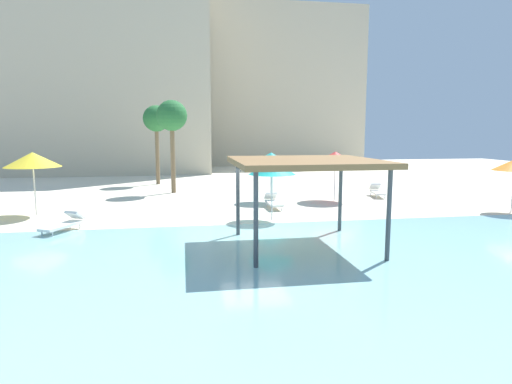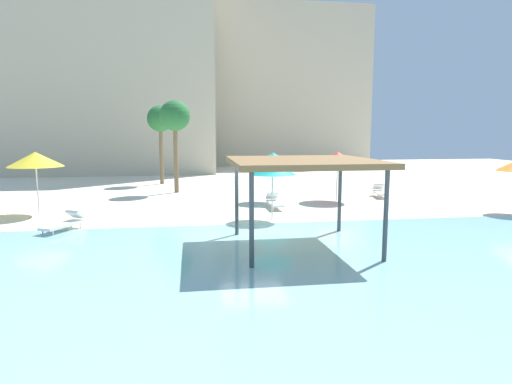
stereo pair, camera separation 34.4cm
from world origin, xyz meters
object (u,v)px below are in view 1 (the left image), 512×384
at_px(beach_umbrella_yellow_1, 33,160).
at_px(beach_umbrella_teal_5, 271,157).
at_px(shade_pavilion, 305,164).
at_px(palm_tree_0, 172,118).
at_px(lounge_chair_2, 65,223).
at_px(palm_tree_1, 156,120).
at_px(beach_umbrella_teal_2, 272,168).
at_px(beach_umbrella_red_4, 335,158).
at_px(lounge_chair_3, 377,191).
at_px(lounge_chair_0, 273,201).

bearing_deg(beach_umbrella_yellow_1, beach_umbrella_teal_5, 10.61).
relative_size(shade_pavilion, palm_tree_0, 0.81).
height_order(beach_umbrella_teal_5, lounge_chair_2, beach_umbrella_teal_5).
height_order(beach_umbrella_yellow_1, palm_tree_1, palm_tree_1).
relative_size(beach_umbrella_teal_2, palm_tree_1, 0.45).
xyz_separation_m(beach_umbrella_teal_2, lounge_chair_2, (-8.35, -0.92, -1.95)).
height_order(beach_umbrella_yellow_1, beach_umbrella_red_4, beach_umbrella_yellow_1).
height_order(palm_tree_0, palm_tree_1, palm_tree_0).
xyz_separation_m(lounge_chair_2, palm_tree_1, (2.73, 15.02, 4.32)).
xyz_separation_m(beach_umbrella_teal_2, beach_umbrella_teal_5, (0.98, 4.97, 0.15)).
xyz_separation_m(beach_umbrella_teal_5, lounge_chair_3, (6.58, 0.63, -2.10)).
bearing_deg(palm_tree_0, lounge_chair_3, -17.29).
height_order(beach_umbrella_teal_2, palm_tree_0, palm_tree_0).
xyz_separation_m(beach_umbrella_teal_2, lounge_chair_3, (7.56, 5.60, -1.95)).
xyz_separation_m(beach_umbrella_teal_5, palm_tree_0, (-5.39, 4.35, 2.27)).
bearing_deg(beach_umbrella_teal_2, lounge_chair_3, 36.54).
relative_size(lounge_chair_0, palm_tree_1, 0.33).
bearing_deg(lounge_chair_2, lounge_chair_3, 140.15).
xyz_separation_m(beach_umbrella_teal_5, lounge_chair_2, (-9.33, -5.89, -2.10)).
distance_m(shade_pavilion, lounge_chair_2, 9.59).
relative_size(beach_umbrella_yellow_1, lounge_chair_3, 1.47).
bearing_deg(beach_umbrella_teal_5, lounge_chair_2, -147.75).
distance_m(shade_pavilion, beach_umbrella_red_4, 10.24).
bearing_deg(palm_tree_0, palm_tree_1, 104.26).
bearing_deg(beach_umbrella_teal_2, shade_pavilion, -88.26).
bearing_deg(lounge_chair_0, beach_umbrella_teal_5, 171.26).
bearing_deg(lounge_chair_2, beach_umbrella_yellow_1, -121.82).
xyz_separation_m(lounge_chair_0, palm_tree_1, (-6.29, 11.24, 4.32)).
bearing_deg(shade_pavilion, lounge_chair_0, 86.03).
bearing_deg(lounge_chair_3, lounge_chair_0, -55.62).
relative_size(beach_umbrella_teal_5, lounge_chair_3, 1.36).
height_order(lounge_chair_0, lounge_chair_2, same).
relative_size(shade_pavilion, palm_tree_1, 0.81).
bearing_deg(beach_umbrella_yellow_1, shade_pavilion, -34.94).
bearing_deg(beach_umbrella_yellow_1, palm_tree_1, 66.50).
bearing_deg(lounge_chair_3, beach_umbrella_teal_5, -71.81).
bearing_deg(beach_umbrella_teal_2, beach_umbrella_yellow_1, 165.04).
height_order(shade_pavilion, beach_umbrella_yellow_1, shade_pavilion).
bearing_deg(beach_umbrella_red_4, palm_tree_1, 136.91).
bearing_deg(beach_umbrella_teal_5, shade_pavilion, -94.98).
bearing_deg(palm_tree_1, beach_umbrella_teal_5, -54.12).
bearing_deg(beach_umbrella_teal_2, palm_tree_0, 115.31).
height_order(lounge_chair_2, palm_tree_1, palm_tree_1).
relative_size(beach_umbrella_teal_2, beach_umbrella_red_4, 0.93).
relative_size(beach_umbrella_teal_5, lounge_chair_0, 1.42).
bearing_deg(palm_tree_0, lounge_chair_0, -51.87).
height_order(beach_umbrella_red_4, palm_tree_0, palm_tree_0).
xyz_separation_m(lounge_chair_3, palm_tree_1, (-13.18, 8.50, 4.32)).
bearing_deg(beach_umbrella_teal_2, palm_tree_1, 111.75).
height_order(shade_pavilion, lounge_chair_0, shade_pavilion).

